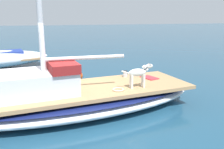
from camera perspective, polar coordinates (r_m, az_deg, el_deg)
The scene contains 8 objects.
ground_plane at distance 7.15m, azimuth -7.82°, elevation -8.41°, with size 120.00×120.00×0.00m, color navy.
sailboat_main at distance 7.03m, azimuth -7.91°, elevation -5.88°, with size 3.35×7.48×0.66m.
cabin_house at distance 6.65m, azimuth -17.43°, elevation -1.51°, with size 1.65×2.37×0.84m.
dog_white at distance 6.92m, azimuth 6.35°, elevation 0.30°, with size 0.22×0.94×0.70m.
deck_winch at distance 8.16m, azimuth 3.11°, elevation 0.12°, with size 0.16×0.16×0.21m.
coiled_rope at distance 6.72m, azimuth 1.47°, elevation -3.56°, with size 0.32×0.32×0.04m, color beige.
deck_towel at distance 8.09m, azimuth 8.77°, elevation -0.75°, with size 0.56×0.36×0.03m, color #C6333D.
mooring_buoy at distance 10.21m, azimuth -8.10°, elevation -0.30°, with size 0.44×0.44×0.44m, color #E55119.
Camera 1 is at (-6.56, 0.86, 2.70)m, focal length 38.93 mm.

